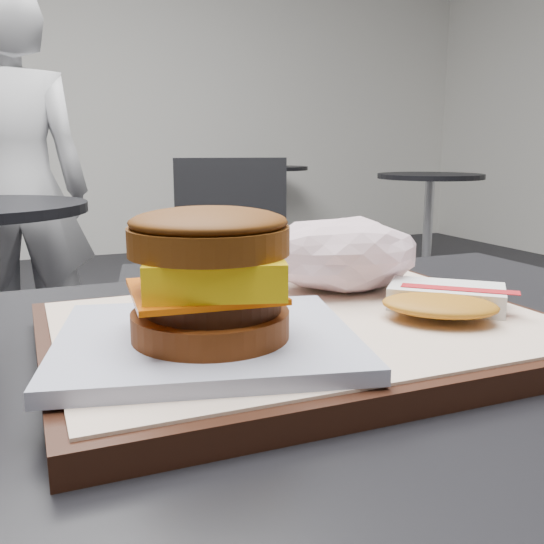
{
  "coord_description": "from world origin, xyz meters",
  "views": [
    {
      "loc": [
        -0.2,
        -0.38,
        0.92
      ],
      "look_at": [
        -0.04,
        -0.0,
        0.83
      ],
      "focal_mm": 40.0,
      "sensor_mm": 36.0,
      "label": 1
    }
  ],
  "objects_px": {
    "crumpled_wrapper": "(341,254)",
    "hash_brown": "(444,300)",
    "patron": "(17,192)",
    "neighbor_chair": "(199,263)",
    "serving_tray": "(305,333)",
    "breakfast_sandwich": "(209,291)"
  },
  "relations": [
    {
      "from": "breakfast_sandwich",
      "to": "patron",
      "type": "distance_m",
      "value": 2.17
    },
    {
      "from": "serving_tray",
      "to": "breakfast_sandwich",
      "type": "xyz_separation_m",
      "value": [
        -0.09,
        -0.04,
        0.05
      ]
    },
    {
      "from": "serving_tray",
      "to": "breakfast_sandwich",
      "type": "distance_m",
      "value": 0.11
    },
    {
      "from": "hash_brown",
      "to": "patron",
      "type": "distance_m",
      "value": 2.17
    },
    {
      "from": "hash_brown",
      "to": "neighbor_chair",
      "type": "xyz_separation_m",
      "value": [
        0.27,
        1.68,
        -0.29
      ]
    },
    {
      "from": "serving_tray",
      "to": "breakfast_sandwich",
      "type": "relative_size",
      "value": 1.7
    },
    {
      "from": "crumpled_wrapper",
      "to": "neighbor_chair",
      "type": "height_order",
      "value": "neighbor_chair"
    },
    {
      "from": "serving_tray",
      "to": "neighbor_chair",
      "type": "distance_m",
      "value": 1.72
    },
    {
      "from": "serving_tray",
      "to": "crumpled_wrapper",
      "type": "height_order",
      "value": "crumpled_wrapper"
    },
    {
      "from": "serving_tray",
      "to": "neighbor_chair",
      "type": "relative_size",
      "value": 0.43
    },
    {
      "from": "crumpled_wrapper",
      "to": "patron",
      "type": "xyz_separation_m",
      "value": [
        -0.28,
        2.04,
        -0.07
      ]
    },
    {
      "from": "serving_tray",
      "to": "patron",
      "type": "height_order",
      "value": "patron"
    },
    {
      "from": "breakfast_sandwich",
      "to": "crumpled_wrapper",
      "type": "bearing_deg",
      "value": 36.72
    },
    {
      "from": "hash_brown",
      "to": "crumpled_wrapper",
      "type": "relative_size",
      "value": 0.91
    },
    {
      "from": "crumpled_wrapper",
      "to": "neighbor_chair",
      "type": "distance_m",
      "value": 1.64
    },
    {
      "from": "hash_brown",
      "to": "crumpled_wrapper",
      "type": "height_order",
      "value": "crumpled_wrapper"
    },
    {
      "from": "serving_tray",
      "to": "crumpled_wrapper",
      "type": "xyz_separation_m",
      "value": [
        0.08,
        0.08,
        0.04
      ]
    },
    {
      "from": "crumpled_wrapper",
      "to": "neighbor_chair",
      "type": "xyz_separation_m",
      "value": [
        0.3,
        1.58,
        -0.31
      ]
    },
    {
      "from": "breakfast_sandwich",
      "to": "neighbor_chair",
      "type": "distance_m",
      "value": 1.79
    },
    {
      "from": "crumpled_wrapper",
      "to": "hash_brown",
      "type": "bearing_deg",
      "value": -72.22
    },
    {
      "from": "patron",
      "to": "neighbor_chair",
      "type": "bearing_deg",
      "value": 143.9
    },
    {
      "from": "serving_tray",
      "to": "hash_brown",
      "type": "height_order",
      "value": "hash_brown"
    }
  ]
}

